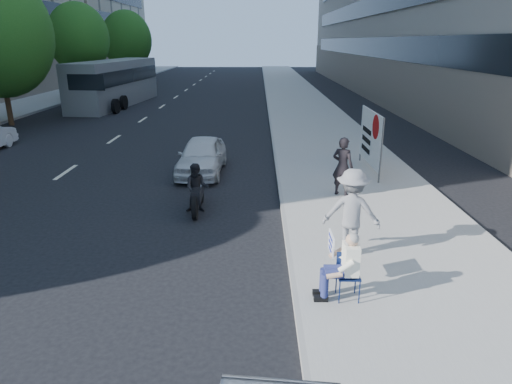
{
  "coord_description": "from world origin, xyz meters",
  "views": [
    {
      "loc": [
        0.75,
        -8.45,
        4.7
      ],
      "look_at": [
        0.69,
        2.24,
        1.14
      ],
      "focal_mm": 32.0,
      "sensor_mm": 36.0,
      "label": 1
    }
  ],
  "objects_px": {
    "jogger": "(352,212)",
    "white_sedan_near": "(202,156)",
    "seated_protester": "(343,262)",
    "bus": "(115,83)",
    "pedestrian_woman": "(343,166)",
    "motorcycle": "(197,190)",
    "protest_banner": "(370,137)"
  },
  "relations": [
    {
      "from": "seated_protester",
      "to": "pedestrian_woman",
      "type": "distance_m",
      "value": 6.06
    },
    {
      "from": "white_sedan_near",
      "to": "motorcycle",
      "type": "relative_size",
      "value": 1.9
    },
    {
      "from": "jogger",
      "to": "white_sedan_near",
      "type": "bearing_deg",
      "value": -45.97
    },
    {
      "from": "seated_protester",
      "to": "bus",
      "type": "bearing_deg",
      "value": 113.99
    },
    {
      "from": "seated_protester",
      "to": "white_sedan_near",
      "type": "xyz_separation_m",
      "value": [
        -3.63,
        8.94,
        -0.21
      ]
    },
    {
      "from": "motorcycle",
      "to": "bus",
      "type": "bearing_deg",
      "value": 110.57
    },
    {
      "from": "seated_protester",
      "to": "bus",
      "type": "distance_m",
      "value": 30.57
    },
    {
      "from": "protest_banner",
      "to": "motorcycle",
      "type": "xyz_separation_m",
      "value": [
        -5.78,
        -3.8,
        -0.76
      ]
    },
    {
      "from": "jogger",
      "to": "motorcycle",
      "type": "xyz_separation_m",
      "value": [
        -3.81,
        3.0,
        -0.49
      ]
    },
    {
      "from": "jogger",
      "to": "bus",
      "type": "height_order",
      "value": "bus"
    },
    {
      "from": "seated_protester",
      "to": "white_sedan_near",
      "type": "relative_size",
      "value": 0.34
    },
    {
      "from": "protest_banner",
      "to": "motorcycle",
      "type": "height_order",
      "value": "protest_banner"
    },
    {
      "from": "white_sedan_near",
      "to": "seated_protester",
      "type": "bearing_deg",
      "value": -65.9
    },
    {
      "from": "seated_protester",
      "to": "jogger",
      "type": "height_order",
      "value": "jogger"
    },
    {
      "from": "pedestrian_woman",
      "to": "bus",
      "type": "distance_m",
      "value": 25.76
    },
    {
      "from": "jogger",
      "to": "pedestrian_woman",
      "type": "bearing_deg",
      "value": -83.74
    },
    {
      "from": "pedestrian_woman",
      "to": "white_sedan_near",
      "type": "relative_size",
      "value": 0.47
    },
    {
      "from": "pedestrian_woman",
      "to": "protest_banner",
      "type": "height_order",
      "value": "protest_banner"
    },
    {
      "from": "bus",
      "to": "jogger",
      "type": "bearing_deg",
      "value": -57.83
    },
    {
      "from": "white_sedan_near",
      "to": "motorcycle",
      "type": "xyz_separation_m",
      "value": [
        0.34,
        -4.02,
        -0.02
      ]
    },
    {
      "from": "seated_protester",
      "to": "motorcycle",
      "type": "bearing_deg",
      "value": 123.8
    },
    {
      "from": "seated_protester",
      "to": "bus",
      "type": "xyz_separation_m",
      "value": [
        -12.43,
        27.92,
        0.76
      ]
    },
    {
      "from": "jogger",
      "to": "white_sedan_near",
      "type": "relative_size",
      "value": 0.5
    },
    {
      "from": "jogger",
      "to": "white_sedan_near",
      "type": "height_order",
      "value": "jogger"
    },
    {
      "from": "seated_protester",
      "to": "white_sedan_near",
      "type": "bearing_deg",
      "value": 112.13
    },
    {
      "from": "pedestrian_woman",
      "to": "bus",
      "type": "relative_size",
      "value": 0.15
    },
    {
      "from": "jogger",
      "to": "motorcycle",
      "type": "relative_size",
      "value": 0.96
    },
    {
      "from": "pedestrian_woman",
      "to": "protest_banner",
      "type": "xyz_separation_m",
      "value": [
        1.46,
        2.75,
        0.34
      ]
    },
    {
      "from": "protest_banner",
      "to": "pedestrian_woman",
      "type": "bearing_deg",
      "value": -118.01
    },
    {
      "from": "pedestrian_woman",
      "to": "white_sedan_near",
      "type": "height_order",
      "value": "pedestrian_woman"
    },
    {
      "from": "protest_banner",
      "to": "white_sedan_near",
      "type": "distance_m",
      "value": 6.17
    },
    {
      "from": "seated_protester",
      "to": "pedestrian_woman",
      "type": "relative_size",
      "value": 0.72
    }
  ]
}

